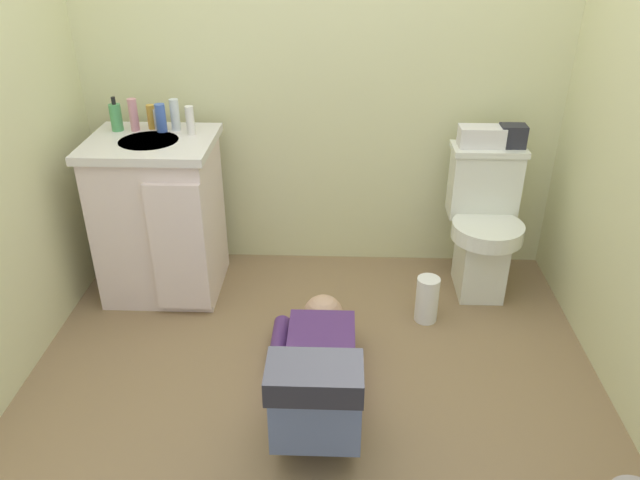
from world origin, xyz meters
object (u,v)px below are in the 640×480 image
object	(u,v)px
toiletry_bag	(513,136)
bottle_white	(190,120)
toilet	(483,224)
bottle_amber	(151,117)
bottle_clear	(175,115)
tissue_box	(481,137)
soap_dispenser	(116,117)
vanity_cabinet	(161,216)
paper_towel_roll	(427,299)
bottle_blue	(161,118)
bottle_pink	(134,115)
person_plumber	(318,374)
faucet	(156,120)

from	to	relation	value
toiletry_bag	bottle_white	world-z (taller)	bottle_white
toilet	bottle_amber	size ratio (longest dim) A/B	6.36
toiletry_bag	bottle_clear	world-z (taller)	bottle_clear
tissue_box	soap_dispenser	xyz separation A→B (m)	(-1.78, -0.03, 0.09)
soap_dispenser	bottle_white	bearing A→B (deg)	-6.42
vanity_cabinet	bottle_white	xyz separation A→B (m)	(0.18, 0.08, 0.47)
toilet	paper_towel_roll	xyz separation A→B (m)	(-0.30, -0.32, -0.25)
bottle_blue	bottle_amber	bearing A→B (deg)	143.09
vanity_cabinet	toiletry_bag	distance (m)	1.78
soap_dispenser	bottle_pink	distance (m)	0.09
toiletry_bag	soap_dispenser	bearing A→B (deg)	-179.01
vanity_cabinet	person_plumber	bearing A→B (deg)	-46.69
toilet	tissue_box	xyz separation A→B (m)	(-0.05, 0.09, 0.43)
tissue_box	bottle_pink	world-z (taller)	bottle_pink
vanity_cabinet	bottle_amber	size ratio (longest dim) A/B	6.96
person_plumber	soap_dispenser	size ratio (longest dim) A/B	6.42
faucet	toiletry_bag	xyz separation A→B (m)	(1.74, 0.01, -0.06)
vanity_cabinet	toiletry_bag	size ratio (longest dim) A/B	6.61
bottle_amber	bottle_clear	xyz separation A→B (m)	(0.12, -0.02, 0.02)
soap_dispenser	bottle_blue	distance (m)	0.22
soap_dispenser	bottle_clear	size ratio (longest dim) A/B	1.09
bottle_white	tissue_box	bearing A→B (deg)	3.07
bottle_amber	paper_towel_roll	distance (m)	1.61
faucet	toiletry_bag	distance (m)	1.74
vanity_cabinet	faucet	bearing A→B (deg)	91.31
bottle_blue	bottle_white	xyz separation A→B (m)	(0.15, -0.03, 0.00)
bottle_pink	bottle_white	bearing A→B (deg)	-8.67
bottle_pink	bottle_blue	xyz separation A→B (m)	(0.13, -0.01, -0.01)
tissue_box	paper_towel_roll	xyz separation A→B (m)	(-0.26, -0.41, -0.68)
faucet	bottle_pink	size ratio (longest dim) A/B	0.63
person_plumber	bottle_blue	distance (m)	1.46
tissue_box	bottle_blue	world-z (taller)	bottle_blue
bottle_pink	vanity_cabinet	bearing A→B (deg)	-50.26
bottle_clear	toiletry_bag	bearing A→B (deg)	0.51
vanity_cabinet	bottle_amber	bearing A→B (deg)	100.73
bottle_blue	paper_towel_roll	distance (m)	1.56
bottle_pink	bottle_blue	size ratio (longest dim) A/B	1.16
toilet	bottle_white	bearing A→B (deg)	179.40
bottle_blue	bottle_white	size ratio (longest dim) A/B	0.99
toilet	bottle_blue	world-z (taller)	bottle_blue
toilet	bottle_white	distance (m)	1.54
tissue_box	bottle_amber	xyz separation A→B (m)	(-1.62, 0.00, 0.08)
toilet	bottle_clear	bearing A→B (deg)	177.17
bottle_pink	tissue_box	bearing A→B (deg)	1.08
toiletry_bag	soap_dispenser	distance (m)	1.93
bottle_amber	bottle_blue	xyz separation A→B (m)	(0.06, -0.04, 0.01)
bottle_pink	paper_towel_roll	xyz separation A→B (m)	(1.44, -0.38, -0.78)
faucet	person_plumber	distance (m)	1.49
vanity_cabinet	bottle_blue	bearing A→B (deg)	76.60
tissue_box	bottle_clear	size ratio (longest dim) A/B	1.44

